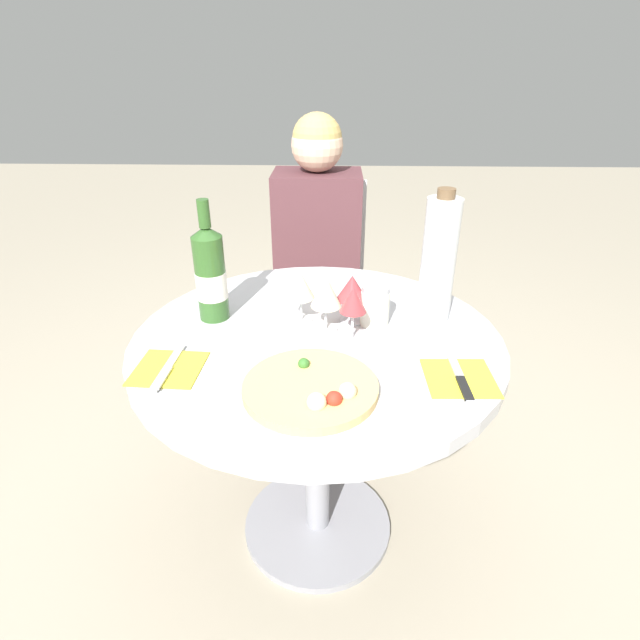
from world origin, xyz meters
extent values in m
plane|color=#9E937F|center=(0.00, 0.00, 0.00)|extent=(12.00, 12.00, 0.00)
cylinder|color=gray|center=(0.00, 0.00, 0.01)|extent=(0.46, 0.46, 0.02)
cylinder|color=gray|center=(0.00, 0.00, 0.35)|extent=(0.07, 0.07, 0.65)
cylinder|color=#B7B7BC|center=(0.00, 0.00, 0.69)|extent=(0.94, 0.94, 0.04)
cylinder|color=silver|center=(-0.03, 0.78, 0.01)|extent=(0.36, 0.36, 0.01)
cylinder|color=silver|center=(-0.03, 0.78, 0.20)|extent=(0.06, 0.06, 0.41)
cube|color=silver|center=(-0.03, 0.78, 0.42)|extent=(0.39, 0.39, 0.03)
cube|color=silver|center=(-0.03, 0.97, 0.66)|extent=(0.39, 0.02, 0.45)
cube|color=#512D33|center=(-0.03, 0.61, 0.22)|extent=(0.28, 0.35, 0.44)
cube|color=#512D33|center=(-0.03, 0.78, 0.70)|extent=(0.33, 0.23, 0.52)
sphere|color=#DBB293|center=(-0.03, 0.78, 1.05)|extent=(0.19, 0.19, 0.19)
sphere|color=tan|center=(-0.03, 0.78, 1.08)|extent=(0.18, 0.18, 0.18)
cylinder|color=#DBB26B|center=(-0.01, -0.24, 0.72)|extent=(0.29, 0.29, 0.02)
sphere|color=beige|center=(0.01, -0.32, 0.74)|extent=(0.04, 0.04, 0.04)
sphere|color=#B22D1E|center=(0.05, -0.30, 0.74)|extent=(0.03, 0.03, 0.03)
sphere|color=beige|center=(0.07, -0.28, 0.74)|extent=(0.04, 0.04, 0.04)
sphere|color=#336B28|center=(-0.02, -0.17, 0.73)|extent=(0.03, 0.03, 0.03)
cylinder|color=#2D5623|center=(-0.28, 0.09, 0.82)|extent=(0.08, 0.08, 0.23)
cone|color=#2D5623|center=(-0.28, 0.09, 0.95)|extent=(0.08, 0.08, 0.03)
cylinder|color=#2D5623|center=(-0.28, 0.09, 1.00)|extent=(0.03, 0.03, 0.07)
cylinder|color=silver|center=(-0.28, 0.09, 0.80)|extent=(0.08, 0.08, 0.07)
cylinder|color=silver|center=(0.31, 0.11, 0.87)|extent=(0.09, 0.09, 0.33)
cylinder|color=brown|center=(0.31, 0.11, 1.05)|extent=(0.04, 0.04, 0.02)
cylinder|color=silver|center=(0.15, 0.07, 0.75)|extent=(0.08, 0.08, 0.09)
cylinder|color=#B2B2B7|center=(0.15, 0.07, 0.81)|extent=(0.07, 0.07, 0.02)
cylinder|color=silver|center=(0.09, -0.02, 0.71)|extent=(0.06, 0.06, 0.00)
cylinder|color=silver|center=(0.09, -0.02, 0.75)|extent=(0.01, 0.01, 0.07)
cone|color=#9E383D|center=(0.09, -0.02, 0.82)|extent=(0.07, 0.07, 0.06)
cylinder|color=silver|center=(-0.05, 0.08, 0.71)|extent=(0.06, 0.06, 0.00)
cylinder|color=silver|center=(-0.05, 0.08, 0.74)|extent=(0.01, 0.01, 0.07)
cone|color=beige|center=(-0.05, 0.08, 0.81)|extent=(0.07, 0.07, 0.07)
cylinder|color=silver|center=(0.09, 0.08, 0.71)|extent=(0.06, 0.06, 0.00)
cylinder|color=silver|center=(0.09, 0.08, 0.74)|extent=(0.01, 0.01, 0.06)
cone|color=#9E383D|center=(0.09, 0.08, 0.81)|extent=(0.08, 0.08, 0.07)
cylinder|color=silver|center=(0.02, 0.03, 0.71)|extent=(0.06, 0.06, 0.00)
cylinder|color=silver|center=(0.02, 0.03, 0.74)|extent=(0.01, 0.01, 0.07)
cone|color=beige|center=(0.02, 0.03, 0.82)|extent=(0.08, 0.08, 0.08)
cube|color=yellow|center=(-0.33, -0.17, 0.71)|extent=(0.16, 0.16, 0.00)
cube|color=silver|center=(-0.33, -0.17, 0.72)|extent=(0.03, 0.19, 0.00)
cube|color=silver|center=(-0.33, -0.21, 0.72)|extent=(0.02, 0.09, 0.00)
cube|color=yellow|center=(0.32, -0.18, 0.71)|extent=(0.15, 0.15, 0.00)
cube|color=silver|center=(0.32, -0.18, 0.72)|extent=(0.02, 0.19, 0.00)
cube|color=black|center=(0.32, -0.23, 0.72)|extent=(0.02, 0.09, 0.00)
camera|label=1|loc=(0.04, -1.11, 1.34)|focal=28.00mm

